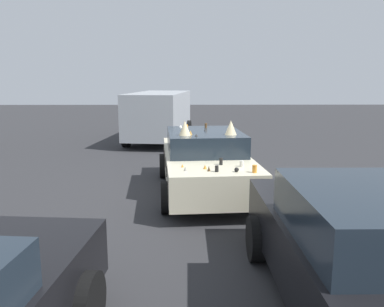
# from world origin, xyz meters

# --- Properties ---
(ground_plane) EXTENTS (60.00, 60.00, 0.00)m
(ground_plane) POSITION_xyz_m (0.00, 0.00, 0.00)
(ground_plane) COLOR #2D2D30
(art_car_decorated) EXTENTS (4.65, 2.32, 1.70)m
(art_car_decorated) POSITION_xyz_m (0.02, 0.00, 0.71)
(art_car_decorated) COLOR beige
(art_car_decorated) RESTS_ON ground
(parked_van_near_left) EXTENTS (5.21, 2.68, 2.01)m
(parked_van_near_left) POSITION_xyz_m (7.42, 1.54, 1.14)
(parked_van_near_left) COLOR #9EA3A8
(parked_van_near_left) RESTS_ON ground
(parked_sedan_row_back_center) EXTENTS (4.55, 1.95, 1.51)m
(parked_sedan_row_back_center) POSITION_xyz_m (-4.95, -1.44, 0.75)
(parked_sedan_row_back_center) COLOR black
(parked_sedan_row_back_center) RESTS_ON ground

